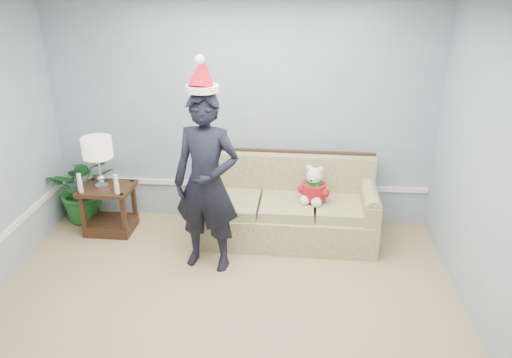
{
  "coord_description": "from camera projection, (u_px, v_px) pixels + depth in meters",
  "views": [
    {
      "loc": [
        0.62,
        -3.08,
        2.93
      ],
      "look_at": [
        0.25,
        1.55,
        0.93
      ],
      "focal_mm": 35.0,
      "sensor_mm": 36.0,
      "label": 1
    }
  ],
  "objects": [
    {
      "name": "side_table",
      "position": [
        110.0,
        214.0,
        5.9
      ],
      "size": [
        0.6,
        0.51,
        0.57
      ],
      "rotation": [
        0.0,
        0.0,
        -0.02
      ],
      "color": "#351D13",
      "rests_on": "room_shell"
    },
    {
      "name": "sofa",
      "position": [
        287.0,
        210.0,
        5.76
      ],
      "size": [
        2.02,
        0.91,
        0.94
      ],
      "rotation": [
        0.0,
        0.0,
        -0.03
      ],
      "color": "#515528",
      "rests_on": "room_shell"
    },
    {
      "name": "teddy_bear",
      "position": [
        314.0,
        189.0,
        5.52
      ],
      "size": [
        0.34,
        0.34,
        0.44
      ],
      "rotation": [
        0.0,
        0.0,
        -0.33
      ],
      "color": "white",
      "rests_on": "sofa"
    },
    {
      "name": "candle_pair",
      "position": [
        98.0,
        184.0,
        5.57
      ],
      "size": [
        0.48,
        0.06,
        0.22
      ],
      "color": "silver",
      "rests_on": "side_table"
    },
    {
      "name": "room_shell",
      "position": [
        203.0,
        210.0,
        3.49
      ],
      "size": [
        4.54,
        5.04,
        2.74
      ],
      "color": "tan",
      "rests_on": "ground"
    },
    {
      "name": "houseplant",
      "position": [
        84.0,
        188.0,
        6.09
      ],
      "size": [
        0.92,
        0.85,
        0.85
      ],
      "primitive_type": "imported",
      "rotation": [
        0.0,
        0.0,
        0.27
      ],
      "color": "#1C5E24",
      "rests_on": "room_shell"
    },
    {
      "name": "man",
      "position": [
        207.0,
        183.0,
        4.96
      ],
      "size": [
        0.76,
        0.57,
        1.87
      ],
      "primitive_type": "imported",
      "rotation": [
        0.0,
        0.0,
        -0.2
      ],
      "color": "black",
      "rests_on": "room_shell"
    },
    {
      "name": "santa_hat",
      "position": [
        202.0,
        74.0,
        4.55
      ],
      "size": [
        0.37,
        0.4,
        0.36
      ],
      "rotation": [
        0.0,
        0.0,
        -0.23
      ],
      "color": "white",
      "rests_on": "man"
    },
    {
      "name": "wainscot_trim",
      "position": [
        112.0,
        233.0,
        5.01
      ],
      "size": [
        4.49,
        4.99,
        0.06
      ],
      "color": "white",
      "rests_on": "room_shell"
    },
    {
      "name": "table_lamp",
      "position": [
        97.0,
        150.0,
        5.58
      ],
      "size": [
        0.34,
        0.34,
        0.6
      ],
      "color": "silver",
      "rests_on": "side_table"
    }
  ]
}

